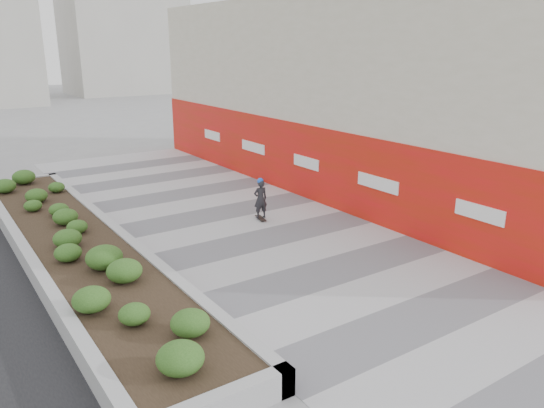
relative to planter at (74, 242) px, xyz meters
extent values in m
plane|color=gray|center=(5.50, -7.00, -0.42)|extent=(160.00, 160.00, 0.00)
cube|color=#A8A8AD|center=(5.50, -4.00, -0.41)|extent=(8.00, 36.00, 0.01)
cube|color=beige|center=(12.50, 2.00, 3.58)|extent=(6.00, 24.00, 8.00)
cube|color=red|center=(9.52, 2.00, 1.08)|extent=(0.12, 24.00, 3.00)
cube|color=#9E9EA0|center=(0.00, 8.85, -0.14)|extent=(3.00, 0.30, 0.55)
cube|color=#9E9EA0|center=(-1.35, 0.00, -0.14)|extent=(0.30, 18.00, 0.55)
cube|color=#9E9EA0|center=(1.35, 0.00, -0.14)|extent=(0.30, 18.00, 0.55)
cube|color=#2D2116|center=(0.00, 0.00, -0.17)|extent=(2.40, 17.40, 0.50)
cylinder|color=#595654|center=(6.00, -4.00, -0.42)|extent=(0.44, 0.44, 0.01)
cube|color=black|center=(6.40, -0.30, -0.35)|extent=(0.36, 0.75, 0.02)
imported|color=#232327|center=(6.40, -0.30, 0.36)|extent=(0.55, 0.40, 1.40)
sphere|color=blue|center=(6.40, -0.30, 1.02)|extent=(0.23, 0.23, 0.23)
camera|label=1|loc=(-3.41, -15.49, 5.64)|focal=35.00mm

